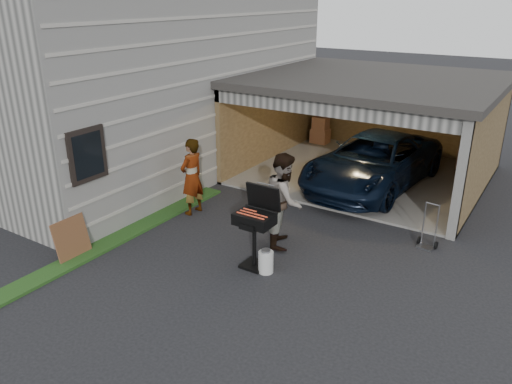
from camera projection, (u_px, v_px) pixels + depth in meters
ground at (212, 258)px, 10.19m from camera, size 80.00×80.00×0.00m
house at (133, 73)px, 15.31m from camera, size 7.00×11.00×5.50m
groundcover_strip at (98, 248)px, 10.52m from camera, size 0.50×8.00×0.06m
garage at (374, 111)px, 14.42m from camera, size 6.80×6.30×2.90m
minivan at (373, 164)px, 13.62m from camera, size 2.76×5.27×1.41m
woman at (192, 177)px, 11.96m from camera, size 0.49×0.71×1.89m
man at (284, 200)px, 10.44m from camera, size 1.11×1.22×2.03m
bbq_grill at (256, 221)px, 9.56m from camera, size 0.73×0.64×1.63m
propane_tank at (266, 262)px, 9.61m from camera, size 0.33×0.33×0.44m
plywood_panel at (72, 239)px, 10.06m from camera, size 0.21×0.77×0.85m
hand_truck at (427, 239)px, 10.56m from camera, size 0.43×0.34×1.01m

